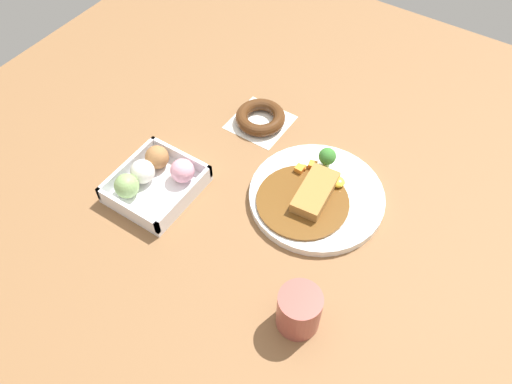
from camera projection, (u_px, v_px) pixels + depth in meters
The scene contains 5 objects.
ground_plane at pixel (265, 197), 1.05m from camera, with size 1.60×1.60×0.00m, color brown.
curry_plate at pixel (315, 195), 1.04m from camera, with size 0.28×0.28×0.07m.
donut_box at pixel (154, 179), 1.05m from camera, with size 0.18×0.16×0.06m.
chocolate_ring_donut at pixel (260, 118), 1.18m from camera, with size 0.13×0.13×0.03m.
coffee_mug at pixel (299, 310), 0.85m from camera, with size 0.08×0.08×0.09m, color #9E4C42.
Camera 1 is at (0.54, 0.34, 0.84)m, focal length 35.70 mm.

